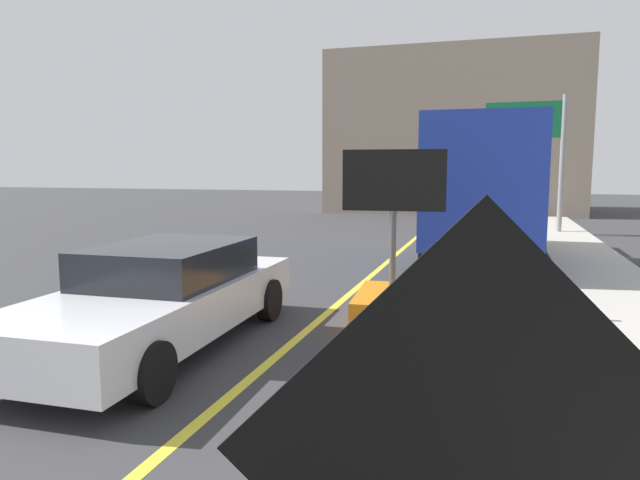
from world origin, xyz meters
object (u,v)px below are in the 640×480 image
(box_truck, at_px, (485,189))
(highway_guide_sign, at_px, (540,140))
(roadwork_sign, at_px, (476,474))
(pickup_car, at_px, (163,296))
(arrow_board_trailer, at_px, (392,291))
(traffic_cone_mid_lane, at_px, (383,365))

(box_truck, xyz_separation_m, highway_guide_sign, (1.69, 7.42, 1.53))
(roadwork_sign, xyz_separation_m, pickup_car, (-4.24, 4.88, -0.77))
(roadwork_sign, xyz_separation_m, arrow_board_trailer, (-1.50, 7.09, -0.99))
(box_truck, xyz_separation_m, pickup_car, (-4.00, -8.24, -1.20))
(arrow_board_trailer, bearing_deg, traffic_cone_mid_lane, -81.59)
(roadwork_sign, relative_size, highway_guide_sign, 0.47)
(arrow_board_trailer, bearing_deg, box_truck, 78.21)
(box_truck, bearing_deg, highway_guide_sign, 77.15)
(roadwork_sign, xyz_separation_m, box_truck, (-0.24, 13.12, 0.43))
(roadwork_sign, distance_m, traffic_cone_mid_lane, 4.28)
(pickup_car, bearing_deg, highway_guide_sign, 70.02)
(arrow_board_trailer, distance_m, traffic_cone_mid_lane, 3.12)
(highway_guide_sign, bearing_deg, traffic_cone_mid_lane, -98.58)
(arrow_board_trailer, height_order, pickup_car, arrow_board_trailer)
(roadwork_sign, bearing_deg, traffic_cone_mid_lane, 104.59)
(pickup_car, height_order, traffic_cone_mid_lane, pickup_car)
(arrow_board_trailer, bearing_deg, roadwork_sign, -78.07)
(pickup_car, xyz_separation_m, traffic_cone_mid_lane, (3.20, -0.88, -0.35))
(roadwork_sign, height_order, highway_guide_sign, highway_guide_sign)
(roadwork_sign, relative_size, box_truck, 0.32)
(pickup_car, distance_m, traffic_cone_mid_lane, 3.34)
(highway_guide_sign, distance_m, traffic_cone_mid_lane, 17.01)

